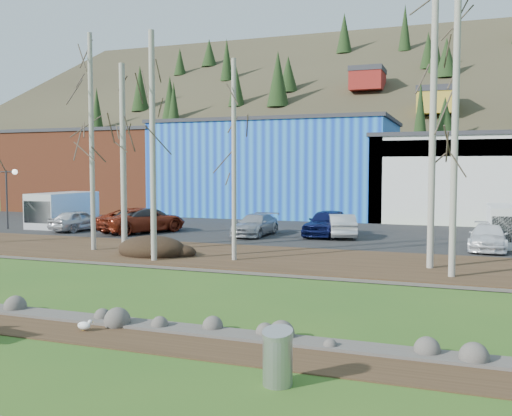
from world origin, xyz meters
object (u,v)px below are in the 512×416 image
at_px(seagull, 85,325).
at_px(street_lamp, 6,182).
at_px(car_0, 78,220).
at_px(car_5, 341,226).
at_px(car_2, 142,220).
at_px(car_4, 327,223).
at_px(litter_bin, 278,359).
at_px(van_grey, 61,210).
at_px(car_6, 488,237).
at_px(van_white, 509,226).
at_px(car_1, 147,220).
at_px(car_3, 255,225).

relative_size(seagull, street_lamp, 0.11).
bearing_deg(car_0, car_5, -161.40).
relative_size(car_2, car_4, 1.20).
height_order(litter_bin, seagull, litter_bin).
bearing_deg(van_grey, car_5, 0.29).
distance_m(street_lamp, car_0, 5.85).
xyz_separation_m(car_2, car_5, (12.20, 1.88, -0.09)).
height_order(car_2, car_6, car_2).
bearing_deg(street_lamp, car_2, -13.33).
height_order(car_2, car_5, car_2).
bearing_deg(seagull, car_5, 61.25).
bearing_deg(car_2, van_white, -150.25).
bearing_deg(car_2, litter_bin, 152.74).
height_order(car_5, car_6, car_5).
bearing_deg(street_lamp, car_1, -11.71).
xyz_separation_m(car_6, van_white, (1.05, 2.19, 0.40)).
height_order(van_white, van_grey, van_grey).
distance_m(car_1, car_2, 0.32).
relative_size(car_0, car_4, 0.85).
bearing_deg(car_4, seagull, -87.84).
xyz_separation_m(seagull, car_4, (1.43, 21.16, 0.76)).
bearing_deg(litter_bin, van_grey, 136.01).
xyz_separation_m(litter_bin, car_1, (-15.48, 21.05, 0.40)).
bearing_deg(van_white, van_grey, 179.79).
distance_m(car_0, car_1, 4.58).
relative_size(car_6, van_grey, 0.81).
xyz_separation_m(car_3, car_4, (4.10, 1.21, 0.15)).
xyz_separation_m(car_0, car_1, (4.49, 0.88, 0.09)).
height_order(seagull, car_0, car_0).
bearing_deg(street_lamp, car_4, -11.20).
distance_m(litter_bin, van_white, 22.90).
relative_size(street_lamp, car_3, 0.89).
bearing_deg(seagull, car_3, 75.19).
height_order(car_1, van_grey, van_grey).
bearing_deg(car_0, street_lamp, 15.84).
relative_size(seagull, van_white, 0.09).
height_order(seagull, car_1, car_1).
distance_m(car_3, van_grey, 14.45).
bearing_deg(car_5, car_3, -5.85).
bearing_deg(van_grey, seagull, -51.40).
distance_m(street_lamp, car_1, 10.15).
xyz_separation_m(car_1, car_5, (12.08, 1.58, -0.08)).
xyz_separation_m(litter_bin, car_3, (-8.39, 21.64, 0.28)).
distance_m(car_0, car_5, 16.75).
distance_m(car_5, van_white, 8.96).
height_order(car_6, van_white, van_white).
relative_size(street_lamp, car_4, 0.85).
bearing_deg(car_0, van_white, -165.28).
bearing_deg(car_4, car_1, -164.82).
xyz_separation_m(litter_bin, seagull, (-5.71, 1.69, -0.32)).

